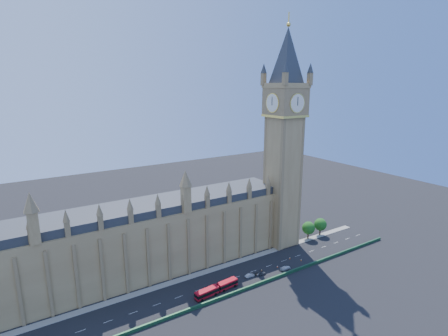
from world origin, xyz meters
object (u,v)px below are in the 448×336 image
car_grey (260,273)px  car_white (285,268)px  car_silver (250,275)px  red_bus (217,289)px

car_grey → car_white: size_ratio=0.93×
car_silver → car_grey: bearing=-104.8°
red_bus → car_grey: bearing=-1.8°
red_bus → car_silver: size_ratio=4.45×
car_grey → car_silver: size_ratio=1.10×
car_grey → car_white: car_grey is taller
car_silver → car_white: car_white is taller
red_bus → car_grey: 20.34m
red_bus → car_grey: size_ratio=4.03×
red_bus → car_white: 31.21m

